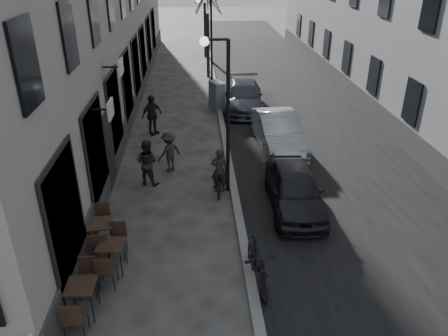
{
  "coord_description": "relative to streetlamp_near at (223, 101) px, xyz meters",
  "views": [
    {
      "loc": [
        -1.02,
        -6.9,
        7.29
      ],
      "look_at": [
        -0.26,
        4.09,
        1.8
      ],
      "focal_mm": 35.0,
      "sensor_mm": 36.0,
      "label": 1
    }
  ],
  "objects": [
    {
      "name": "car_far",
      "position": [
        1.62,
        8.42,
        -2.49
      ],
      "size": [
        2.32,
        4.79,
        1.34
      ],
      "primitive_type": "imported",
      "rotation": [
        0.0,
        0.0,
        -0.1
      ],
      "color": "#3D3F48",
      "rests_on": "ground"
    },
    {
      "name": "moped",
      "position": [
        0.52,
        -4.7,
        -2.57
      ],
      "size": [
        0.75,
        2.01,
        1.18
      ],
      "primitive_type": "imported",
      "rotation": [
        0.0,
        0.0,
        0.1
      ],
      "color": "black",
      "rests_on": "ground"
    },
    {
      "name": "streetlamp_near",
      "position": [
        0.0,
        0.0,
        0.0
      ],
      "size": [
        0.9,
        0.28,
        5.09
      ],
      "color": "black",
      "rests_on": "ground"
    },
    {
      "name": "kerb",
      "position": [
        0.37,
        10.0,
        -3.1
      ],
      "size": [
        0.25,
        60.0,
        0.12
      ],
      "primitive_type": "cube",
      "color": "slate",
      "rests_on": "ground"
    },
    {
      "name": "ground",
      "position": [
        0.17,
        -6.0,
        -3.16
      ],
      "size": [
        120.0,
        120.0,
        0.0
      ],
      "primitive_type": "plane",
      "color": "#383633",
      "rests_on": "ground"
    },
    {
      "name": "bistro_set_a",
      "position": [
        -3.46,
        -5.4,
        -2.66
      ],
      "size": [
        0.68,
        1.64,
        0.97
      ],
      "rotation": [
        0.0,
        0.0,
        -0.02
      ],
      "color": "black",
      "rests_on": "ground"
    },
    {
      "name": "car_near",
      "position": [
        2.16,
        -1.26,
        -2.49
      ],
      "size": [
        1.73,
        3.97,
        1.33
      ],
      "primitive_type": "imported",
      "rotation": [
        0.0,
        0.0,
        -0.04
      ],
      "color": "black",
      "rests_on": "ground"
    },
    {
      "name": "cyclist_rider",
      "position": [
        -0.11,
        0.02,
        -2.4
      ],
      "size": [
        0.59,
        0.42,
        1.52
      ],
      "primitive_type": "imported",
      "rotation": [
        0.0,
        0.0,
        3.03
      ],
      "color": "black",
      "rests_on": "ground"
    },
    {
      "name": "car_mid",
      "position": [
        2.47,
        3.41,
        -2.43
      ],
      "size": [
        1.71,
        4.47,
        1.45
      ],
      "primitive_type": "imported",
      "rotation": [
        0.0,
        0.0,
        0.04
      ],
      "color": "#9EA3A7",
      "rests_on": "ground"
    },
    {
      "name": "bicycle",
      "position": [
        -0.11,
        0.02,
        -2.69
      ],
      "size": [
        0.81,
        1.83,
        0.93
      ],
      "primitive_type": "imported",
      "rotation": [
        0.0,
        0.0,
        3.03
      ],
      "color": "black",
      "rests_on": "ground"
    },
    {
      "name": "road",
      "position": [
        4.02,
        10.0,
        -3.16
      ],
      "size": [
        7.3,
        60.0,
        0.0
      ],
      "primitive_type": "cube",
      "color": "black",
      "rests_on": "ground"
    },
    {
      "name": "pedestrian_far",
      "position": [
        -2.74,
        5.3,
        -2.27
      ],
      "size": [
        1.06,
        1.01,
        1.77
      ],
      "primitive_type": "imported",
      "rotation": [
        0.0,
        0.0,
        0.73
      ],
      "color": "black",
      "rests_on": "ground"
    },
    {
      "name": "bistro_set_b",
      "position": [
        -3.03,
        -3.93,
        -2.67
      ],
      "size": [
        0.7,
        1.63,
        0.95
      ],
      "rotation": [
        0.0,
        0.0,
        -0.06
      ],
      "color": "black",
      "rests_on": "ground"
    },
    {
      "name": "utility_cabinet",
      "position": [
        0.27,
        8.49,
        -2.44
      ],
      "size": [
        0.83,
        1.08,
        1.43
      ],
      "primitive_type": "cube",
      "rotation": [
        0.0,
        0.0,
        0.36
      ],
      "color": "slate",
      "rests_on": "ground"
    },
    {
      "name": "bistro_set_c",
      "position": [
        -3.48,
        -2.99,
        -2.66
      ],
      "size": [
        0.75,
        1.69,
        0.97
      ],
      "rotation": [
        0.0,
        0.0,
        0.12
      ],
      "color": "black",
      "rests_on": "ground"
    },
    {
      "name": "streetlamp_far",
      "position": [
        0.0,
        12.0,
        0.0
      ],
      "size": [
        0.9,
        0.28,
        5.09
      ],
      "color": "black",
      "rests_on": "ground"
    },
    {
      "name": "tree_near",
      "position": [
        0.07,
        15.0,
        1.5
      ],
      "size": [
        2.4,
        2.4,
        5.7
      ],
      "color": "black",
      "rests_on": "ground"
    },
    {
      "name": "pedestrian_near",
      "position": [
        -2.55,
        0.66,
        -2.34
      ],
      "size": [
        0.97,
        0.87,
        1.63
      ],
      "primitive_type": "imported",
      "rotation": [
        0.0,
        0.0,
        2.75
      ],
      "color": "black",
      "rests_on": "ground"
    },
    {
      "name": "pedestrian_mid",
      "position": [
        -1.84,
        1.63,
        -2.4
      ],
      "size": [
        1.11,
        1.06,
        1.52
      ],
      "primitive_type": "imported",
      "rotation": [
        0.0,
        0.0,
        3.84
      ],
      "color": "#272522",
      "rests_on": "ground"
    }
  ]
}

